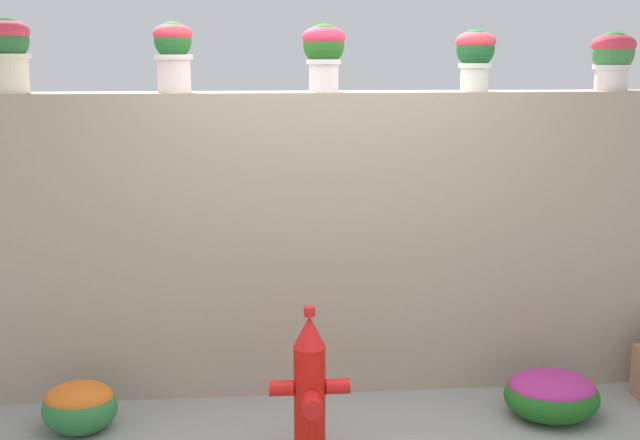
# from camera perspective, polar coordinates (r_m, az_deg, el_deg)

# --- Properties ---
(stone_wall) EXTENTS (6.48, 0.33, 1.94)m
(stone_wall) POSITION_cam_1_polar(r_m,az_deg,el_deg) (5.30, 0.39, -1.59)
(stone_wall) COLOR tan
(stone_wall) RESTS_ON ground
(potted_plant_1) EXTENTS (0.28, 0.28, 0.45)m
(potted_plant_1) POSITION_cam_1_polar(r_m,az_deg,el_deg) (5.34, -20.99, 11.13)
(potted_plant_1) COLOR beige
(potted_plant_1) RESTS_ON stone_wall
(potted_plant_2) EXTENTS (0.24, 0.24, 0.42)m
(potted_plant_2) POSITION_cam_1_polar(r_m,az_deg,el_deg) (5.15, -10.19, 11.56)
(potted_plant_2) COLOR beige
(potted_plant_2) RESTS_ON stone_wall
(potted_plant_3) EXTENTS (0.27, 0.27, 0.41)m
(potted_plant_3) POSITION_cam_1_polar(r_m,az_deg,el_deg) (5.15, 0.27, 11.82)
(potted_plant_3) COLOR silver
(potted_plant_3) RESTS_ON stone_wall
(potted_plant_4) EXTENTS (0.25, 0.25, 0.38)m
(potted_plant_4) POSITION_cam_1_polar(r_m,az_deg,el_deg) (5.31, 10.77, 11.39)
(potted_plant_4) COLOR silver
(potted_plant_4) RESTS_ON stone_wall
(potted_plant_5) EXTENTS (0.28, 0.28, 0.37)m
(potted_plant_5) POSITION_cam_1_polar(r_m,az_deg,el_deg) (5.66, 19.74, 10.74)
(potted_plant_5) COLOR silver
(potted_plant_5) RESTS_ON stone_wall
(fire_hydrant) EXTENTS (0.44, 0.35, 0.85)m
(fire_hydrant) POSITION_cam_1_polar(r_m,az_deg,el_deg) (4.52, -0.72, -11.76)
(fire_hydrant) COLOR red
(fire_hydrant) RESTS_ON ground
(flower_bush_left) EXTENTS (0.58, 0.52, 0.29)m
(flower_bush_left) POSITION_cam_1_polar(r_m,az_deg,el_deg) (5.26, 15.85, -11.54)
(flower_bush_left) COLOR #205E1D
(flower_bush_left) RESTS_ON ground
(flower_bush_right) EXTENTS (0.44, 0.39, 0.30)m
(flower_bush_right) POSITION_cam_1_polar(r_m,az_deg,el_deg) (5.10, -16.40, -12.26)
(flower_bush_right) COLOR #2E743A
(flower_bush_right) RESTS_ON ground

